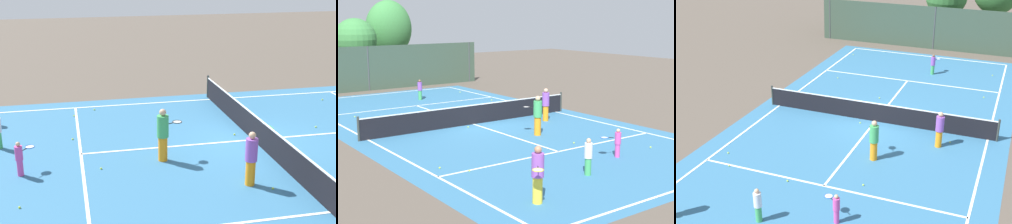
# 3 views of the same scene
# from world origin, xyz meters

# --- Properties ---
(ground_plane) EXTENTS (80.00, 80.00, 0.00)m
(ground_plane) POSITION_xyz_m (0.00, 0.00, 0.00)
(ground_plane) COLOR brown
(court_surface) EXTENTS (13.00, 25.00, 0.01)m
(court_surface) POSITION_xyz_m (0.00, 0.00, 0.00)
(court_surface) COLOR teal
(court_surface) RESTS_ON ground_plane
(tennis_net) EXTENTS (11.90, 0.10, 1.10)m
(tennis_net) POSITION_xyz_m (0.00, 0.00, 0.51)
(tennis_net) COLOR #333833
(tennis_net) RESTS_ON ground_plane
(player_3) EXTENTS (0.65, 0.96, 1.83)m
(player_3) POSITION_xyz_m (1.12, -3.70, 0.94)
(player_3) COLOR orange
(player_3) RESTS_ON ground_plane
(player_4) EXTENTS (0.36, 0.36, 1.70)m
(player_4) POSITION_xyz_m (3.48, -1.52, 0.87)
(player_4) COLOR orange
(player_4) RESTS_ON ground_plane
(player_5) EXTENTS (0.77, 0.66, 1.13)m
(player_5) POSITION_xyz_m (1.30, -8.30, 0.59)
(player_5) COLOR #D14799
(player_5) RESTS_ON ground_plane
(ball_crate) EXTENTS (0.42, 0.36, 0.43)m
(ball_crate) POSITION_xyz_m (-0.27, 0.67, 0.18)
(ball_crate) COLOR green
(ball_crate) RESTS_ON ground_plane
(tennis_ball_0) EXTENTS (0.07, 0.07, 0.07)m
(tennis_ball_0) POSITION_xyz_m (3.49, -8.22, 0.03)
(tennis_ball_0) COLOR #CCE533
(tennis_ball_0) RESTS_ON ground_plane
(tennis_ball_1) EXTENTS (0.07, 0.07, 0.07)m
(tennis_ball_1) POSITION_xyz_m (-1.47, -6.64, 0.03)
(tennis_ball_1) COLOR #CCE533
(tennis_ball_1) RESTS_ON ground_plane
(tennis_ball_2) EXTENTS (0.07, 0.07, 0.07)m
(tennis_ball_2) POSITION_xyz_m (1.41, -5.82, 0.03)
(tennis_ball_2) COLOR #CCE533
(tennis_ball_2) RESTS_ON ground_plane
(tennis_ball_4) EXTENTS (0.07, 0.07, 0.07)m
(tennis_ball_4) POSITION_xyz_m (-0.74, 2.98, 0.03)
(tennis_ball_4) COLOR #CCE533
(tennis_ball_4) RESTS_ON ground_plane
(tennis_ball_5) EXTENTS (0.07, 0.07, 0.07)m
(tennis_ball_5) POSITION_xyz_m (-4.29, -6.50, 0.03)
(tennis_ball_5) COLOR #CCE533
(tennis_ball_5) RESTS_ON ground_plane
(tennis_ball_7) EXTENTS (0.07, 0.07, 0.07)m
(tennis_ball_7) POSITION_xyz_m (-4.97, -5.58, 0.03)
(tennis_ball_7) COLOR #CCE533
(tennis_ball_7) RESTS_ON ground_plane
(tennis_ball_8) EXTENTS (0.07, 0.07, 0.07)m
(tennis_ball_8) POSITION_xyz_m (3.91, -0.95, 0.03)
(tennis_ball_8) COLOR #CCE533
(tennis_ball_8) RESTS_ON ground_plane
(tennis_ball_9) EXTENTS (0.07, 0.07, 0.07)m
(tennis_ball_9) POSITION_xyz_m (-0.63, -0.52, 0.03)
(tennis_ball_9) COLOR #CCE533
(tennis_ball_9) RESTS_ON ground_plane
(tennis_ball_10) EXTENTS (0.07, 0.07, 0.07)m
(tennis_ball_10) POSITION_xyz_m (-4.22, 5.23, 0.03)
(tennis_ball_10) COLOR #CCE533
(tennis_ball_10) RESTS_ON ground_plane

